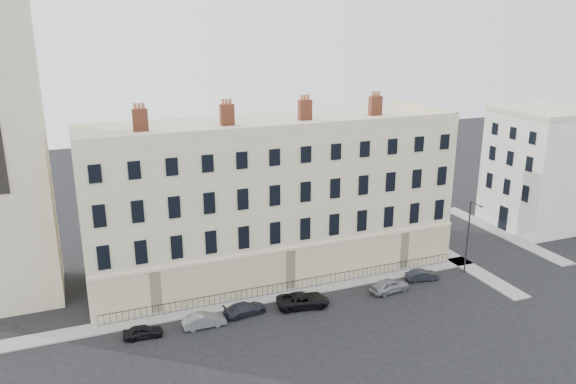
% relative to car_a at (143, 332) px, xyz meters
% --- Properties ---
extents(ground, '(160.00, 160.00, 0.00)m').
position_rel_car_a_xyz_m(ground, '(20.23, -2.37, -0.53)').
color(ground, black).
rests_on(ground, ground).
extents(terrace, '(36.22, 12.22, 17.00)m').
position_rel_car_a_xyz_m(terrace, '(14.27, 9.60, 6.96)').
color(terrace, beige).
rests_on(terrace, ground).
extents(adjacent_building, '(10.00, 10.00, 14.00)m').
position_rel_car_a_xyz_m(adjacent_building, '(49.23, 8.63, 6.47)').
color(adjacent_building, silver).
rests_on(adjacent_building, ground).
extents(pavement_terrace, '(48.00, 2.00, 0.12)m').
position_rel_car_a_xyz_m(pavement_terrace, '(10.23, 2.63, -0.47)').
color(pavement_terrace, gray).
rests_on(pavement_terrace, ground).
extents(pavement_east_return, '(2.00, 24.00, 0.12)m').
position_rel_car_a_xyz_m(pavement_east_return, '(33.23, 5.63, -0.47)').
color(pavement_east_return, gray).
rests_on(pavement_east_return, ground).
extents(pavement_adjacent, '(2.00, 20.00, 0.12)m').
position_rel_car_a_xyz_m(pavement_adjacent, '(43.23, 7.63, -0.47)').
color(pavement_adjacent, gray).
rests_on(pavement_adjacent, ground).
extents(railings, '(35.00, 0.04, 0.96)m').
position_rel_car_a_xyz_m(railings, '(14.23, 3.03, 0.02)').
color(railings, black).
rests_on(railings, ground).
extents(car_a, '(3.21, 1.48, 1.07)m').
position_rel_car_a_xyz_m(car_a, '(0.00, 0.00, 0.00)').
color(car_a, black).
rests_on(car_a, ground).
extents(car_b, '(3.57, 1.25, 1.18)m').
position_rel_car_a_xyz_m(car_b, '(4.97, -0.16, 0.06)').
color(car_b, slate).
rests_on(car_b, ground).
extents(car_c, '(3.97, 2.02, 1.11)m').
position_rel_car_a_xyz_m(car_c, '(8.74, 0.49, 0.02)').
color(car_c, '#21242D').
rests_on(car_c, ground).
extents(car_d, '(5.00, 2.93, 1.31)m').
position_rel_car_a_xyz_m(car_d, '(13.96, -0.09, 0.12)').
color(car_d, black).
rests_on(car_d, ground).
extents(car_e, '(3.98, 1.93, 1.31)m').
position_rel_car_a_xyz_m(car_e, '(22.68, -0.46, 0.12)').
color(car_e, gray).
rests_on(car_e, ground).
extents(car_f, '(3.34, 1.59, 1.06)m').
position_rel_car_a_xyz_m(car_f, '(26.97, 0.50, -0.00)').
color(car_f, black).
rests_on(car_f, ground).
extents(streetlamp, '(0.28, 1.64, 7.59)m').
position_rel_car_a_xyz_m(streetlamp, '(32.05, 0.34, 3.67)').
color(streetlamp, '#27272B').
rests_on(streetlamp, ground).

